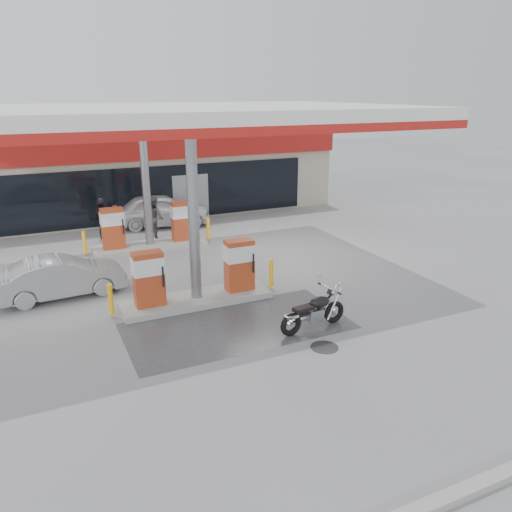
# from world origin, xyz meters

# --- Properties ---
(ground) EXTENTS (90.00, 90.00, 0.00)m
(ground) POSITION_xyz_m (0.00, 0.00, 0.00)
(ground) COLOR gray
(ground) RESTS_ON ground
(wet_patch) EXTENTS (6.00, 3.00, 0.00)m
(wet_patch) POSITION_xyz_m (0.50, 0.00, 0.00)
(wet_patch) COLOR #4C4C4F
(wet_patch) RESTS_ON ground
(drain_cover) EXTENTS (0.70, 0.70, 0.01)m
(drain_cover) POSITION_xyz_m (2.00, -2.00, 0.00)
(drain_cover) COLOR #38383A
(drain_cover) RESTS_ON ground
(store_building) EXTENTS (22.00, 8.22, 4.00)m
(store_building) POSITION_xyz_m (0.01, 15.94, 2.01)
(store_building) COLOR #B6B098
(store_building) RESTS_ON ground
(canopy) EXTENTS (16.00, 10.02, 5.51)m
(canopy) POSITION_xyz_m (0.00, 5.00, 5.27)
(canopy) COLOR silver
(canopy) RESTS_ON ground
(pump_island_near) EXTENTS (5.14, 1.30, 1.78)m
(pump_island_near) POSITION_xyz_m (0.00, 2.00, 0.71)
(pump_island_near) COLOR #9E9E99
(pump_island_near) RESTS_ON ground
(pump_island_far) EXTENTS (5.14, 1.30, 1.78)m
(pump_island_far) POSITION_xyz_m (0.00, 8.00, 0.71)
(pump_island_far) COLOR #9E9E99
(pump_island_far) RESTS_ON ground
(parked_motorcycle) EXTENTS (2.09, 0.80, 1.07)m
(parked_motorcycle) POSITION_xyz_m (2.29, -0.99, 0.47)
(parked_motorcycle) COLOR black
(parked_motorcycle) RESTS_ON ground
(sedan_white) EXTENTS (4.74, 2.58, 1.53)m
(sedan_white) POSITION_xyz_m (1.32, 11.20, 0.77)
(sedan_white) COLOR white
(sedan_white) RESTS_ON ground
(attendant) EXTENTS (0.98, 1.09, 1.84)m
(attendant) POSITION_xyz_m (0.54, 9.31, 0.92)
(attendant) COLOR #525156
(attendant) RESTS_ON ground
(hatchback_silver) EXTENTS (3.87, 1.57, 1.25)m
(hatchback_silver) POSITION_xyz_m (-3.59, 4.20, 0.62)
(hatchback_silver) COLOR #93959A
(hatchback_silver) RESTS_ON ground
(parked_car_right) EXTENTS (3.94, 2.28, 1.03)m
(parked_car_right) POSITION_xyz_m (6.90, 13.81, 0.52)
(parked_car_right) COLOR navy
(parked_car_right) RESTS_ON ground
(biker_walking) EXTENTS (1.00, 0.95, 1.66)m
(biker_walking) POSITION_xyz_m (-1.49, 10.20, 0.83)
(biker_walking) COLOR black
(biker_walking) RESTS_ON ground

